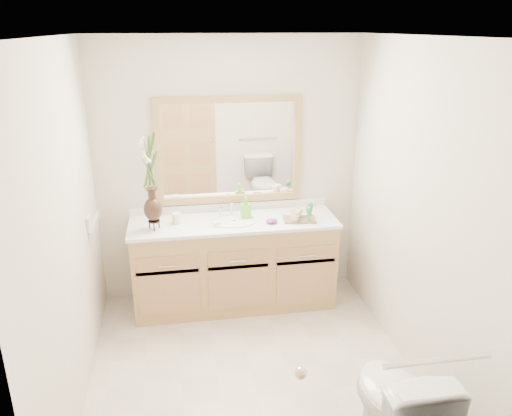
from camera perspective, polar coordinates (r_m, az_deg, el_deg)
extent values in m
plane|color=beige|center=(3.97, -0.45, -18.12)|extent=(2.60, 2.60, 0.00)
cube|color=white|center=(3.12, -0.58, 19.04)|extent=(2.40, 2.60, 0.02)
cube|color=silver|center=(4.58, -3.09, 4.15)|extent=(2.40, 0.02, 2.40)
cube|color=silver|center=(2.24, 4.94, -14.22)|extent=(2.40, 0.02, 2.40)
cube|color=silver|center=(3.40, -20.91, -2.99)|extent=(0.02, 2.60, 2.40)
cube|color=silver|center=(3.73, 18.00, -0.61)|extent=(0.02, 2.60, 2.40)
cube|color=tan|center=(4.61, -2.49, -6.42)|extent=(1.80, 0.55, 0.80)
cube|color=white|center=(4.44, -2.57, -1.63)|extent=(1.84, 0.57, 0.03)
ellipsoid|color=white|center=(4.44, -2.53, -2.20)|extent=(0.38, 0.30, 0.12)
cylinder|color=silver|center=(4.56, -2.83, -0.08)|extent=(0.02, 0.02, 0.11)
cylinder|color=silver|center=(4.56, -4.08, -0.33)|extent=(0.02, 0.02, 0.08)
cylinder|color=silver|center=(4.58, -1.59, -0.18)|extent=(0.02, 0.02, 0.08)
cube|color=white|center=(4.52, -3.11, 6.59)|extent=(1.20, 0.01, 0.85)
cube|color=tan|center=(4.42, -3.21, 12.31)|extent=(1.32, 0.04, 0.06)
cube|color=tan|center=(4.64, -2.99, 1.10)|extent=(1.32, 0.04, 0.06)
cube|color=tan|center=(4.48, -11.17, 6.14)|extent=(0.06, 0.04, 0.85)
cube|color=tan|center=(4.62, 4.74, 6.86)|extent=(0.06, 0.04, 0.85)
cube|color=white|center=(4.18, -18.52, -1.70)|extent=(0.02, 0.12, 0.12)
cube|color=tan|center=(2.32, -2.91, -18.83)|extent=(0.80, 0.03, 2.00)
cylinder|color=silver|center=(2.64, 20.05, -16.07)|extent=(0.55, 0.03, 0.03)
imported|color=white|center=(3.23, 15.64, -21.05)|extent=(0.42, 0.75, 0.74)
cylinder|color=black|center=(4.31, -11.59, -1.46)|extent=(0.10, 0.10, 0.01)
ellipsoid|color=black|center=(4.27, -11.69, -0.14)|extent=(0.16, 0.16, 0.20)
cylinder|color=black|center=(4.23, -11.81, 1.49)|extent=(0.06, 0.06, 0.09)
cylinder|color=#4C7A33|center=(4.16, -12.04, 4.60)|extent=(0.05, 0.05, 0.37)
cylinder|color=silver|center=(4.41, -9.08, -1.16)|extent=(0.07, 0.07, 0.09)
cylinder|color=silver|center=(4.33, -4.50, -1.96)|extent=(0.09, 0.09, 0.01)
cube|color=beige|center=(4.33, -4.51, -1.77)|extent=(0.07, 0.06, 0.02)
imported|color=#6ACF30|center=(4.48, -1.18, -0.01)|extent=(0.08, 0.08, 0.17)
ellipsoid|color=#642674|center=(4.37, 1.80, -1.51)|extent=(0.11, 0.09, 0.04)
cube|color=brown|center=(4.46, 4.99, -1.31)|extent=(0.31, 0.22, 0.01)
imported|color=silver|center=(4.39, 4.40, -0.84)|extent=(0.10, 0.10, 0.10)
imported|color=silver|center=(4.48, 4.86, -0.45)|extent=(0.11, 0.11, 0.09)
cylinder|color=#297C43|center=(4.41, 6.06, -1.42)|extent=(0.06, 0.06, 0.01)
cylinder|color=#297C43|center=(4.40, 6.08, -0.90)|extent=(0.01, 0.01, 0.09)
ellipsoid|color=#297C43|center=(4.38, 6.10, -0.24)|extent=(0.06, 0.06, 0.07)
cylinder|color=#297C43|center=(4.54, 6.15, -0.81)|extent=(0.05, 0.05, 0.01)
cylinder|color=#297C43|center=(4.52, 6.17, -0.33)|extent=(0.01, 0.01, 0.08)
ellipsoid|color=#297C43|center=(4.51, 6.20, 0.28)|extent=(0.06, 0.06, 0.07)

